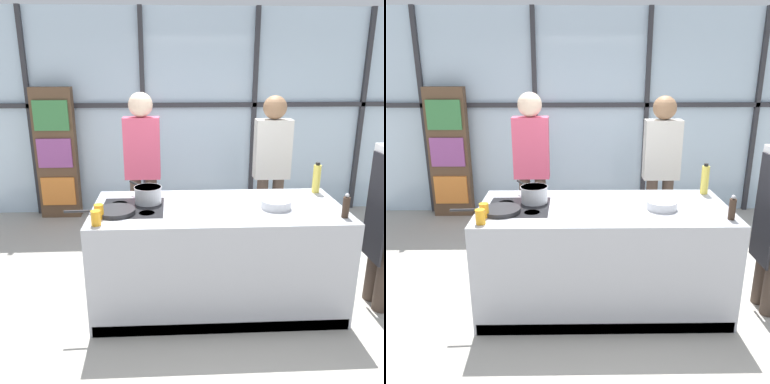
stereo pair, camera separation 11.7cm
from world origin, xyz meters
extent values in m
plane|color=#ADA89E|center=(0.00, 0.00, 0.00)|extent=(18.00, 18.00, 0.00)
cube|color=silver|center=(0.00, 2.48, 1.40)|extent=(6.40, 0.04, 2.80)
cube|color=#2D2D33|center=(0.00, 2.43, 1.54)|extent=(6.40, 0.06, 0.06)
cube|color=#2D2D33|center=(-2.30, 2.43, 1.40)|extent=(0.06, 0.06, 2.80)
cube|color=#2D2D33|center=(-0.77, 2.43, 1.40)|extent=(0.06, 0.06, 2.80)
cube|color=#2D2D33|center=(0.77, 2.43, 1.40)|extent=(0.06, 0.06, 2.80)
cube|color=#2D2D33|center=(2.30, 2.43, 1.40)|extent=(0.06, 0.06, 2.80)
cube|color=brown|center=(-1.96, 2.30, 0.90)|extent=(0.54, 0.16, 1.79)
cube|color=orange|center=(-1.96, 2.21, 0.39)|extent=(0.45, 0.03, 0.39)
cube|color=#994C93|center=(-1.96, 2.21, 0.93)|extent=(0.45, 0.03, 0.39)
cube|color=#3D8447|center=(-1.96, 2.21, 1.43)|extent=(0.45, 0.03, 0.39)
cube|color=#A8AAB2|center=(0.00, 0.00, 0.46)|extent=(2.13, 0.94, 0.93)
cube|color=black|center=(-0.72, 0.00, 0.92)|extent=(0.52, 0.52, 0.01)
cube|color=black|center=(0.00, -0.46, 0.05)|extent=(2.08, 0.03, 0.10)
cylinder|color=#38383D|center=(-0.85, -0.12, 0.92)|extent=(0.13, 0.13, 0.01)
cylinder|color=#38383D|center=(-0.60, -0.12, 0.92)|extent=(0.13, 0.13, 0.01)
cylinder|color=#38383D|center=(-0.85, 0.12, 0.92)|extent=(0.13, 0.13, 0.01)
cylinder|color=#38383D|center=(-0.60, 0.12, 0.92)|extent=(0.13, 0.13, 0.01)
cylinder|color=#47382D|center=(1.43, -0.02, 0.42)|extent=(0.13, 0.13, 0.84)
cube|color=black|center=(1.33, -0.11, 0.92)|extent=(0.02, 0.34, 0.92)
cylinder|color=#47382D|center=(-0.61, 1.02, 0.45)|extent=(0.12, 0.12, 0.91)
cylinder|color=#47382D|center=(-0.79, 1.02, 0.45)|extent=(0.12, 0.12, 0.91)
cube|color=#DB4C6B|center=(-0.70, 1.02, 1.23)|extent=(0.38, 0.17, 0.65)
sphere|color=beige|center=(-0.70, 1.02, 1.68)|extent=(0.25, 0.25, 0.25)
cylinder|color=#47382D|center=(0.79, 1.02, 0.44)|extent=(0.12, 0.12, 0.89)
cylinder|color=#47382D|center=(0.61, 1.02, 0.44)|extent=(0.12, 0.12, 0.89)
cube|color=beige|center=(0.70, 1.02, 1.21)|extent=(0.39, 0.17, 0.64)
sphere|color=#8C6647|center=(0.70, 1.02, 1.65)|extent=(0.25, 0.25, 0.25)
cylinder|color=#232326|center=(-0.85, -0.12, 0.95)|extent=(0.32, 0.32, 0.04)
cylinder|color=#B26B2D|center=(-0.85, -0.12, 0.96)|extent=(0.25, 0.25, 0.01)
cylinder|color=#232326|center=(-1.13, -0.14, 0.96)|extent=(0.25, 0.03, 0.02)
cylinder|color=silver|center=(-0.60, 0.12, 1.00)|extent=(0.23, 0.23, 0.14)
cylinder|color=silver|center=(-0.60, 0.12, 1.07)|extent=(0.24, 0.24, 0.01)
cylinder|color=black|center=(-0.72, 0.31, 1.05)|extent=(0.13, 0.18, 0.02)
cylinder|color=white|center=(0.52, 0.16, 0.94)|extent=(0.25, 0.25, 0.01)
cylinder|color=silver|center=(0.48, -0.06, 0.96)|extent=(0.25, 0.25, 0.07)
cylinder|color=#4C4C51|center=(0.48, -0.06, 0.99)|extent=(0.21, 0.21, 0.01)
cylinder|color=#E0CC4C|center=(0.96, 0.35, 1.06)|extent=(0.07, 0.07, 0.26)
cylinder|color=black|center=(0.96, 0.35, 1.20)|extent=(0.04, 0.04, 0.02)
cylinder|color=#332319|center=(0.97, -0.31, 1.01)|extent=(0.05, 0.05, 0.17)
sphere|color=#B2B2B7|center=(0.97, -0.31, 1.11)|extent=(0.03, 0.03, 0.03)
cylinder|color=orange|center=(-0.96, -0.37, 0.99)|extent=(0.07, 0.07, 0.12)
cylinder|color=orange|center=(-0.96, -0.23, 0.99)|extent=(0.07, 0.07, 0.12)
camera|label=1|loc=(-0.39, -3.24, 2.10)|focal=38.00mm
camera|label=2|loc=(-0.27, -3.24, 2.10)|focal=38.00mm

